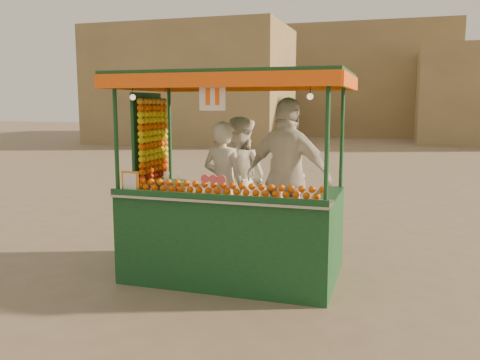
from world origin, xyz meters
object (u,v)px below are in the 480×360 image
(juice_cart, at_px, (227,213))
(vendor_middle, at_px, (239,179))
(vendor_right, at_px, (288,178))
(vendor_left, at_px, (224,185))

(juice_cart, distance_m, vendor_middle, 0.75)
(vendor_middle, distance_m, vendor_right, 0.91)
(juice_cart, height_order, vendor_middle, juice_cart)
(juice_cart, xyz_separation_m, vendor_left, (-0.13, 0.28, 0.28))
(vendor_left, bearing_deg, juice_cart, 128.88)
(vendor_left, bearing_deg, vendor_middle, -86.97)
(vendor_left, relative_size, vendor_middle, 0.97)
(vendor_left, height_order, vendor_right, vendor_right)
(juice_cart, bearing_deg, vendor_right, 13.41)
(vendor_left, distance_m, vendor_right, 0.84)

